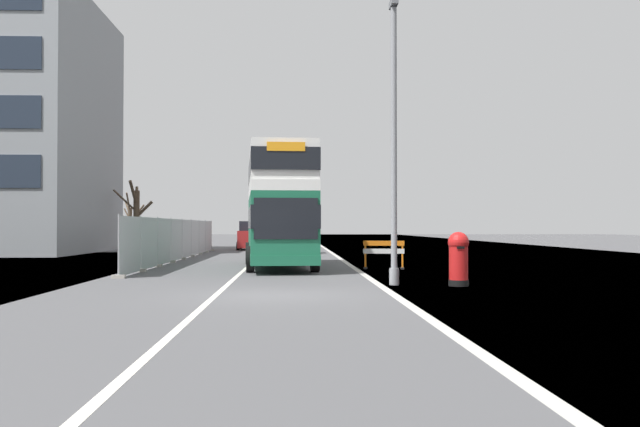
{
  "coord_description": "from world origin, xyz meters",
  "views": [
    {
      "loc": [
        0.5,
        -18.12,
        1.73
      ],
      "look_at": [
        1.49,
        7.73,
        2.2
      ],
      "focal_mm": 40.32,
      "sensor_mm": 36.0,
      "label": 1
    }
  ],
  "objects_px": {
    "roadworks_barrier": "(384,251)",
    "car_far_side": "(290,234)",
    "lamppost_foreground": "(394,150)",
    "car_receding_far": "(285,235)",
    "car_oncoming_near": "(296,239)",
    "car_receding_mid": "(252,236)",
    "double_decker_bus": "(279,206)",
    "red_pillar_postbox": "(458,256)"
  },
  "relations": [
    {
      "from": "red_pillar_postbox",
      "to": "car_far_side",
      "type": "bearing_deg",
      "value": 96.38
    },
    {
      "from": "red_pillar_postbox",
      "to": "car_receding_mid",
      "type": "bearing_deg",
      "value": 103.53
    },
    {
      "from": "car_receding_far",
      "to": "car_far_side",
      "type": "relative_size",
      "value": 1.03
    },
    {
      "from": "car_oncoming_near",
      "to": "car_receding_far",
      "type": "relative_size",
      "value": 1.04
    },
    {
      "from": "roadworks_barrier",
      "to": "car_oncoming_near",
      "type": "relative_size",
      "value": 0.4
    },
    {
      "from": "lamppost_foreground",
      "to": "roadworks_barrier",
      "type": "bearing_deg",
      "value": 84.91
    },
    {
      "from": "lamppost_foreground",
      "to": "car_far_side",
      "type": "distance_m",
      "value": 45.2
    },
    {
      "from": "roadworks_barrier",
      "to": "car_far_side",
      "type": "bearing_deg",
      "value": 96.09
    },
    {
      "from": "car_far_side",
      "to": "car_receding_far",
      "type": "bearing_deg",
      "value": -93.07
    },
    {
      "from": "double_decker_bus",
      "to": "car_oncoming_near",
      "type": "xyz_separation_m",
      "value": [
        0.81,
        15.99,
        -1.65
      ]
    },
    {
      "from": "roadworks_barrier",
      "to": "car_far_side",
      "type": "relative_size",
      "value": 0.43
    },
    {
      "from": "red_pillar_postbox",
      "to": "lamppost_foreground",
      "type": "bearing_deg",
      "value": 167.56
    },
    {
      "from": "lamppost_foreground",
      "to": "double_decker_bus",
      "type": "bearing_deg",
      "value": 111.28
    },
    {
      "from": "roadworks_barrier",
      "to": "car_receding_mid",
      "type": "distance_m",
      "value": 25.19
    },
    {
      "from": "car_receding_mid",
      "to": "car_far_side",
      "type": "bearing_deg",
      "value": 77.77
    },
    {
      "from": "double_decker_bus",
      "to": "lamppost_foreground",
      "type": "height_order",
      "value": "lamppost_foreground"
    },
    {
      "from": "car_receding_mid",
      "to": "car_receding_far",
      "type": "xyz_separation_m",
      "value": [
        2.42,
        6.16,
        0.02
      ]
    },
    {
      "from": "car_receding_far",
      "to": "car_receding_mid",
      "type": "bearing_deg",
      "value": -111.43
    },
    {
      "from": "car_receding_mid",
      "to": "car_far_side",
      "type": "height_order",
      "value": "car_far_side"
    },
    {
      "from": "lamppost_foreground",
      "to": "car_oncoming_near",
      "type": "relative_size",
      "value": 2.02
    },
    {
      "from": "roadworks_barrier",
      "to": "car_receding_far",
      "type": "relative_size",
      "value": 0.42
    },
    {
      "from": "car_receding_mid",
      "to": "lamppost_foreground",
      "type": "bearing_deg",
      "value": -79.41
    },
    {
      "from": "red_pillar_postbox",
      "to": "roadworks_barrier",
      "type": "height_order",
      "value": "red_pillar_postbox"
    },
    {
      "from": "double_decker_bus",
      "to": "roadworks_barrier",
      "type": "height_order",
      "value": "double_decker_bus"
    },
    {
      "from": "car_oncoming_near",
      "to": "car_receding_far",
      "type": "distance_m",
      "value": 13.17
    },
    {
      "from": "double_decker_bus",
      "to": "roadworks_barrier",
      "type": "bearing_deg",
      "value": -16.79
    },
    {
      "from": "double_decker_bus",
      "to": "red_pillar_postbox",
      "type": "xyz_separation_m",
      "value": [
        5.42,
        -9.63,
        -1.73
      ]
    },
    {
      "from": "car_receding_far",
      "to": "double_decker_bus",
      "type": "bearing_deg",
      "value": -89.98
    },
    {
      "from": "double_decker_bus",
      "to": "car_far_side",
      "type": "bearing_deg",
      "value": 89.45
    },
    {
      "from": "double_decker_bus",
      "to": "car_far_side",
      "type": "relative_size",
      "value": 2.68
    },
    {
      "from": "double_decker_bus",
      "to": "red_pillar_postbox",
      "type": "bearing_deg",
      "value": -60.62
    },
    {
      "from": "double_decker_bus",
      "to": "car_receding_far",
      "type": "height_order",
      "value": "double_decker_bus"
    },
    {
      "from": "lamppost_foreground",
      "to": "car_receding_far",
      "type": "height_order",
      "value": "lamppost_foreground"
    },
    {
      "from": "lamppost_foreground",
      "to": "car_receding_mid",
      "type": "xyz_separation_m",
      "value": [
        -6.02,
        32.2,
        -3.01
      ]
    },
    {
      "from": "double_decker_bus",
      "to": "lamppost_foreground",
      "type": "xyz_separation_m",
      "value": [
        3.59,
        -9.22,
        1.41
      ]
    },
    {
      "from": "roadworks_barrier",
      "to": "car_receding_mid",
      "type": "xyz_separation_m",
      "value": [
        -6.72,
        24.27,
        0.27
      ]
    },
    {
      "from": "car_receding_mid",
      "to": "car_far_side",
      "type": "distance_m",
      "value": 13.08
    },
    {
      "from": "car_receding_far",
      "to": "car_far_side",
      "type": "xyz_separation_m",
      "value": [
        0.36,
        6.63,
        -0.01
      ]
    },
    {
      "from": "car_oncoming_near",
      "to": "car_far_side",
      "type": "distance_m",
      "value": 19.78
    },
    {
      "from": "lamppost_foreground",
      "to": "roadworks_barrier",
      "type": "xyz_separation_m",
      "value": [
        0.71,
        7.93,
        -3.28
      ]
    },
    {
      "from": "car_oncoming_near",
      "to": "car_receding_mid",
      "type": "distance_m",
      "value": 7.7
    },
    {
      "from": "red_pillar_postbox",
      "to": "car_receding_far",
      "type": "bearing_deg",
      "value": 97.97
    }
  ]
}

